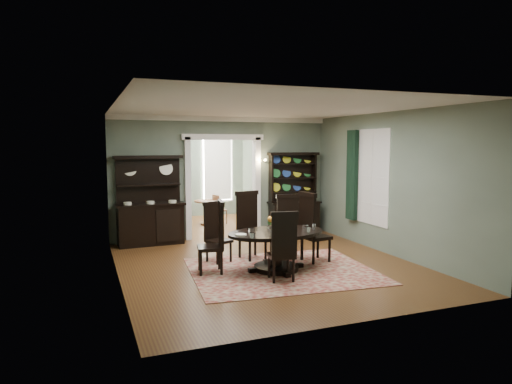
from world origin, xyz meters
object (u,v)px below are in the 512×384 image
dining_table (276,243)px  parlor_table (208,209)px  welsh_dresser (294,204)px  sideboard (150,214)px

dining_table → parlor_table: bearing=84.0°
parlor_table → dining_table: bearing=-90.7°
welsh_dresser → parlor_table: (-1.77, 2.02, -0.30)m
dining_table → welsh_dresser: size_ratio=0.93×
sideboard → welsh_dresser: bearing=-2.4°
sideboard → parlor_table: size_ratio=2.69×
welsh_dresser → parlor_table: welsh_dresser is taller
sideboard → welsh_dresser: (3.69, 0.01, 0.04)m
welsh_dresser → parlor_table: bearing=133.5°
sideboard → welsh_dresser: 3.69m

